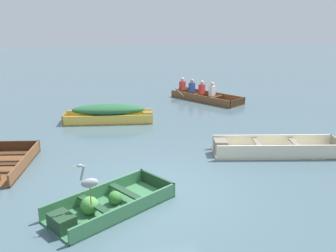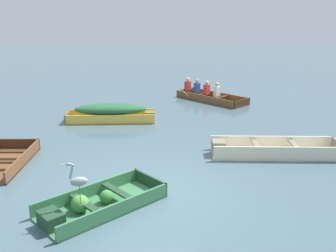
# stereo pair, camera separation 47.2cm
# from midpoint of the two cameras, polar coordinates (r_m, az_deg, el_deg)

# --- Properties ---
(ground_plane) EXTENTS (80.00, 80.00, 0.00)m
(ground_plane) POSITION_cam_midpoint_polar(r_m,az_deg,el_deg) (8.64, -3.29, -9.78)
(ground_plane) COLOR #47606B
(dinghy_green_foreground) EXTENTS (2.76, 2.46, 0.40)m
(dinghy_green_foreground) POSITION_cam_midpoint_polar(r_m,az_deg,el_deg) (7.89, -11.34, -11.82)
(dinghy_green_foreground) COLOR #387047
(dinghy_green_foreground) RESTS_ON ground
(skiff_cream_near_moored) EXTENTS (3.66, 1.41, 0.42)m
(skiff_cream_near_moored) POSITION_cam_midpoint_polar(r_m,az_deg,el_deg) (11.04, 14.22, -3.41)
(skiff_cream_near_moored) COLOR beige
(skiff_cream_near_moored) RESTS_ON ground
(skiff_yellow_mid_moored) EXTENTS (3.29, 1.10, 0.66)m
(skiff_yellow_mid_moored) POSITION_cam_midpoint_polar(r_m,az_deg,el_deg) (13.99, -9.88, 2.14)
(skiff_yellow_mid_moored) COLOR #E5BC47
(skiff_yellow_mid_moored) RESTS_ON ground
(skiff_wooden_brown_outer_moored) EXTENTS (1.48, 2.56, 0.33)m
(skiff_wooden_brown_outer_moored) POSITION_cam_midpoint_polar(r_m,az_deg,el_deg) (10.66, -25.31, -5.50)
(skiff_wooden_brown_outer_moored) COLOR brown
(skiff_wooden_brown_outer_moored) RESTS_ON ground
(rowboat_wooden_brown_with_crew) EXTENTS (2.98, 3.39, 0.89)m
(rowboat_wooden_brown_with_crew) POSITION_cam_midpoint_polar(r_m,az_deg,el_deg) (17.52, 4.47, 4.74)
(rowboat_wooden_brown_with_crew) COLOR brown
(rowboat_wooden_brown_with_crew) RESTS_ON ground
(heron_on_dinghy) EXTENTS (0.46, 0.20, 0.84)m
(heron_on_dinghy) POSITION_cam_midpoint_polar(r_m,az_deg,el_deg) (7.21, -13.84, -8.28)
(heron_on_dinghy) COLOR olive
(heron_on_dinghy) RESTS_ON dinghy_green_foreground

